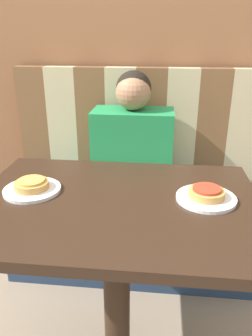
% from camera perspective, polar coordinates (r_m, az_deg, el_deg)
% --- Properties ---
extents(wall_back, '(7.00, 0.05, 2.60)m').
position_cam_1_polar(wall_back, '(1.91, 2.15, 22.74)').
color(wall_back, brown).
rests_on(wall_back, ground_plane).
extents(booth_seat, '(1.35, 0.47, 0.44)m').
position_cam_1_polar(booth_seat, '(1.94, 1.05, -11.03)').
color(booth_seat, navy).
rests_on(booth_seat, ground_plane).
extents(booth_backrest, '(1.35, 0.08, 0.68)m').
position_cam_1_polar(booth_backrest, '(1.88, 1.72, 6.79)').
color(booth_backrest, brown).
rests_on(booth_backrest, booth_seat).
extents(dining_table, '(0.96, 0.69, 0.78)m').
position_cam_1_polar(dining_table, '(1.15, -1.77, -10.50)').
color(dining_table, black).
rests_on(dining_table, ground_plane).
extents(person, '(0.41, 0.22, 0.68)m').
position_cam_1_polar(person, '(1.71, 1.19, 4.12)').
color(person, '#1E8447').
rests_on(person, booth_seat).
extents(plate_left, '(0.20, 0.20, 0.01)m').
position_cam_1_polar(plate_left, '(1.19, -16.01, -3.64)').
color(plate_left, white).
rests_on(plate_left, dining_table).
extents(plate_right, '(0.20, 0.20, 0.01)m').
position_cam_1_polar(plate_right, '(1.12, 13.76, -5.12)').
color(plate_right, white).
rests_on(plate_right, dining_table).
extents(pizza_left, '(0.12, 0.12, 0.03)m').
position_cam_1_polar(pizza_left, '(1.19, -16.12, -2.74)').
color(pizza_left, '#C68E47').
rests_on(pizza_left, plate_left).
extents(pizza_right, '(0.12, 0.12, 0.03)m').
position_cam_1_polar(pizza_right, '(1.11, 13.86, -4.17)').
color(pizza_right, '#C68E47').
rests_on(pizza_right, plate_right).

